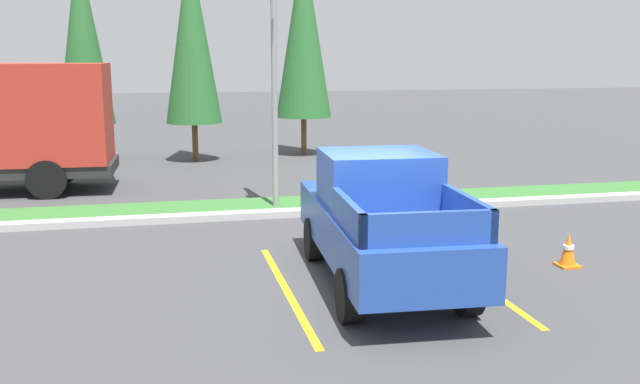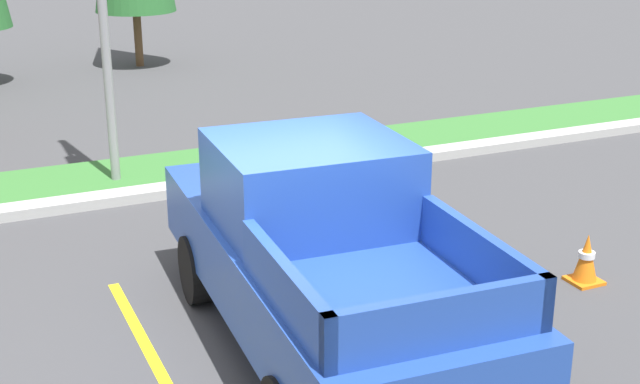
# 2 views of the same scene
# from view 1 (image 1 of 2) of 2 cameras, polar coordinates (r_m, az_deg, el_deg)

# --- Properties ---
(ground_plane) EXTENTS (120.00, 120.00, 0.00)m
(ground_plane) POSITION_cam_1_polar(r_m,az_deg,el_deg) (11.71, 2.60, -7.19)
(ground_plane) COLOR #424244
(parking_line_near) EXTENTS (0.12, 4.80, 0.01)m
(parking_line_near) POSITION_cam_1_polar(r_m,az_deg,el_deg) (11.32, -2.68, -7.81)
(parking_line_near) COLOR yellow
(parking_line_near) RESTS_ON ground
(parking_line_far) EXTENTS (0.12, 4.80, 0.01)m
(parking_line_far) POSITION_cam_1_polar(r_m,az_deg,el_deg) (12.22, 11.89, -6.63)
(parking_line_far) COLOR yellow
(parking_line_far) RESTS_ON ground
(curb_strip) EXTENTS (56.00, 0.40, 0.15)m
(curb_strip) POSITION_cam_1_polar(r_m,az_deg,el_deg) (16.40, -2.00, -1.64)
(curb_strip) COLOR #B2B2AD
(curb_strip) RESTS_ON ground
(grass_median) EXTENTS (56.00, 1.80, 0.06)m
(grass_median) POSITION_cam_1_polar(r_m,az_deg,el_deg) (17.47, -2.67, -1.02)
(grass_median) COLOR #387533
(grass_median) RESTS_ON ground
(pickup_truck_main) EXTENTS (2.20, 5.33, 2.10)m
(pickup_truck_main) POSITION_cam_1_polar(r_m,az_deg,el_deg) (11.44, 4.91, -2.24)
(pickup_truck_main) COLOR black
(pickup_truck_main) RESTS_ON ground
(street_light) EXTENTS (0.24, 1.49, 6.77)m
(street_light) POSITION_cam_1_polar(r_m,az_deg,el_deg) (16.69, -3.60, 11.91)
(street_light) COLOR gray
(street_light) RESTS_ON ground
(cypress_tree_left_inner) EXTENTS (1.88, 1.88, 7.22)m
(cypress_tree_left_inner) POSITION_cam_1_polar(r_m,az_deg,el_deg) (25.63, -18.38, 11.73)
(cypress_tree_left_inner) COLOR brown
(cypress_tree_left_inner) RESTS_ON ground
(cypress_tree_center) EXTENTS (1.90, 1.90, 7.32)m
(cypress_tree_center) POSITION_cam_1_polar(r_m,az_deg,el_deg) (25.02, -10.17, 12.29)
(cypress_tree_center) COLOR brown
(cypress_tree_center) RESTS_ON ground
(cypress_tree_right_inner) EXTENTS (2.00, 2.00, 7.68)m
(cypress_tree_right_inner) POSITION_cam_1_polar(r_m,az_deg,el_deg) (26.23, -1.33, 12.84)
(cypress_tree_right_inner) COLOR brown
(cypress_tree_right_inner) RESTS_ON ground
(traffic_cone) EXTENTS (0.36, 0.36, 0.60)m
(traffic_cone) POSITION_cam_1_polar(r_m,az_deg,el_deg) (13.19, 19.14, -4.39)
(traffic_cone) COLOR orange
(traffic_cone) RESTS_ON ground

